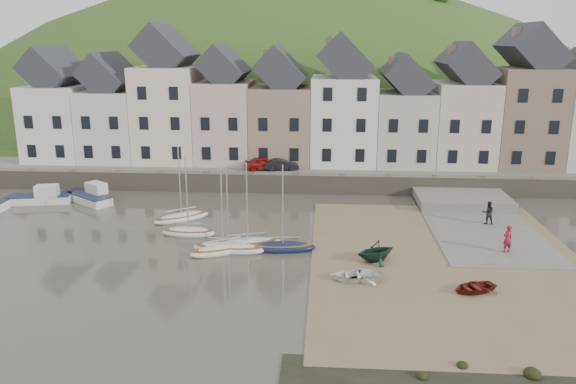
# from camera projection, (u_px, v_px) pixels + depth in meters

# --- Properties ---
(ground) EXTENTS (160.00, 160.00, 0.00)m
(ground) POSITION_uv_depth(u_px,v_px,m) (282.00, 258.00, 38.02)
(ground) COLOR #433D34
(ground) RESTS_ON ground
(quay_land) EXTENTS (90.00, 30.00, 1.50)m
(quay_land) POSITION_uv_depth(u_px,v_px,m) (303.00, 154.00, 68.64)
(quay_land) COLOR #365220
(quay_land) RESTS_ON ground
(quay_street) EXTENTS (70.00, 7.00, 0.10)m
(quay_street) POSITION_uv_depth(u_px,v_px,m) (298.00, 169.00, 57.35)
(quay_street) COLOR slate
(quay_street) RESTS_ON quay_land
(seawall) EXTENTS (70.00, 1.20, 1.80)m
(seawall) POSITION_uv_depth(u_px,v_px,m) (296.00, 183.00, 54.15)
(seawall) COLOR slate
(seawall) RESTS_ON ground
(beach) EXTENTS (18.00, 26.00, 0.06)m
(beach) POSITION_uv_depth(u_px,v_px,m) (448.00, 262.00, 37.28)
(beach) COLOR #7E684D
(beach) RESTS_ON ground
(slipway) EXTENTS (8.00, 18.00, 0.12)m
(slipway) POSITION_uv_depth(u_px,v_px,m) (478.00, 225.00, 44.71)
(slipway) COLOR slate
(slipway) RESTS_ON ground
(hillside) EXTENTS (134.40, 84.00, 84.00)m
(hillside) POSITION_uv_depth(u_px,v_px,m) (281.00, 226.00, 100.83)
(hillside) COLOR #365220
(hillside) RESTS_ON ground
(townhouse_terrace) EXTENTS (61.05, 8.00, 13.93)m
(townhouse_terrace) POSITION_uv_depth(u_px,v_px,m) (317.00, 108.00, 59.10)
(townhouse_terrace) COLOR white
(townhouse_terrace) RESTS_ON quay_land
(sailboat_0) EXTENTS (4.71, 4.07, 6.32)m
(sailboat_0) POSITION_uv_depth(u_px,v_px,m) (182.00, 217.00, 45.92)
(sailboat_0) COLOR silver
(sailboat_0) RESTS_ON ground
(sailboat_1) EXTENTS (4.14, 1.62, 6.32)m
(sailboat_1) POSITION_uv_depth(u_px,v_px,m) (189.00, 232.00, 42.41)
(sailboat_1) COLOR silver
(sailboat_1) RESTS_ON ground
(sailboat_2) EXTENTS (4.87, 3.75, 6.32)m
(sailboat_2) POSITION_uv_depth(u_px,v_px,m) (223.00, 249.00, 38.96)
(sailboat_2) COLOR beige
(sailboat_2) RESTS_ON ground
(sailboat_3) EXTENTS (5.03, 2.95, 6.32)m
(sailboat_3) POSITION_uv_depth(u_px,v_px,m) (248.00, 243.00, 40.07)
(sailboat_3) COLOR silver
(sailboat_3) RESTS_ON ground
(sailboat_4) EXTENTS (5.22, 1.92, 6.32)m
(sailboat_4) POSITION_uv_depth(u_px,v_px,m) (229.00, 248.00, 39.16)
(sailboat_4) COLOR silver
(sailboat_4) RESTS_ON ground
(sailboat_5) EXTENTS (4.75, 2.02, 6.32)m
(sailboat_5) POSITION_uv_depth(u_px,v_px,m) (283.00, 247.00, 39.38)
(sailboat_5) COLOR #121A3A
(sailboat_5) RESTS_ON ground
(motorboat_0) EXTENTS (5.68, 2.74, 1.70)m
(motorboat_0) POSITION_uv_depth(u_px,v_px,m) (42.00, 197.00, 50.63)
(motorboat_0) COLOR silver
(motorboat_0) RESTS_ON ground
(motorboat_2) EXTENTS (5.47, 4.66, 1.70)m
(motorboat_2) POSITION_uv_depth(u_px,v_px,m) (90.00, 196.00, 51.04)
(motorboat_2) COLOR silver
(motorboat_2) RESTS_ON ground
(rowboat_white) EXTENTS (3.35, 2.55, 0.65)m
(rowboat_white) POSITION_uv_depth(u_px,v_px,m) (355.00, 275.00, 34.36)
(rowboat_white) COLOR white
(rowboat_white) RESTS_ON beach
(rowboat_green) EXTENTS (3.59, 3.45, 1.46)m
(rowboat_green) POSITION_uv_depth(u_px,v_px,m) (376.00, 251.00, 37.19)
(rowboat_green) COLOR #163124
(rowboat_green) RESTS_ON beach
(rowboat_red) EXTENTS (3.23, 2.84, 0.56)m
(rowboat_red) POSITION_uv_depth(u_px,v_px,m) (474.00, 287.00, 32.77)
(rowboat_red) COLOR maroon
(rowboat_red) RESTS_ON beach
(person_red) EXTENTS (0.82, 0.68, 1.92)m
(person_red) POSITION_uv_depth(u_px,v_px,m) (507.00, 239.00, 38.55)
(person_red) COLOR maroon
(person_red) RESTS_ON slipway
(person_dark) EXTENTS (0.92, 0.73, 1.84)m
(person_dark) POSITION_uv_depth(u_px,v_px,m) (488.00, 213.00, 44.52)
(person_dark) COLOR black
(person_dark) RESTS_ON slipway
(car_left) EXTENTS (4.04, 2.21, 1.30)m
(car_left) POSITION_uv_depth(u_px,v_px,m) (264.00, 163.00, 56.43)
(car_left) COLOR maroon
(car_left) RESTS_ON quay_street
(car_right) EXTENTS (3.58, 1.75, 1.13)m
(car_right) POSITION_uv_depth(u_px,v_px,m) (281.00, 165.00, 56.34)
(car_right) COLOR black
(car_right) RESTS_ON quay_street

